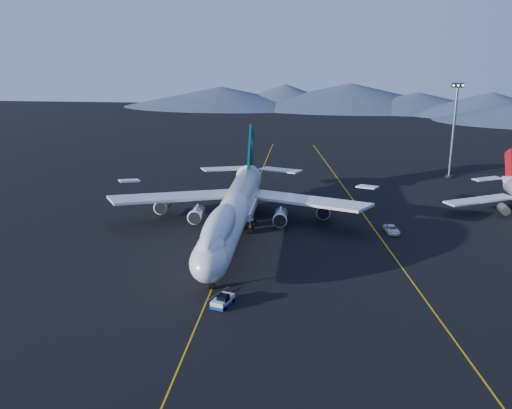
# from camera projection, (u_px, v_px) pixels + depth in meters

# --- Properties ---
(ground) EXTENTS (500.00, 500.00, 0.00)m
(ground) POSITION_uv_depth(u_px,v_px,m) (234.00, 236.00, 121.76)
(ground) COLOR black
(ground) RESTS_ON ground
(taxiway_line_main) EXTENTS (0.25, 220.00, 0.01)m
(taxiway_line_main) POSITION_uv_depth(u_px,v_px,m) (234.00, 236.00, 121.76)
(taxiway_line_main) COLOR #CE9D0C
(taxiway_line_main) RESTS_ON ground
(taxiway_line_side) EXTENTS (28.08, 198.09, 0.01)m
(taxiway_line_side) POSITION_uv_depth(u_px,v_px,m) (372.00, 226.00, 128.29)
(taxiway_line_side) COLOR #CE9D0C
(taxiway_line_side) RESTS_ON ground
(boeing_747) EXTENTS (59.62, 72.43, 19.37)m
(boeing_747) POSITION_uv_depth(u_px,v_px,m) (234.00, 210.00, 120.15)
(boeing_747) COLOR silver
(boeing_747) RESTS_ON ground
(pushback_tug) EXTENTS (3.66, 5.06, 1.99)m
(pushback_tug) POSITION_uv_depth(u_px,v_px,m) (223.00, 301.00, 90.40)
(pushback_tug) COLOR silver
(pushback_tug) RESTS_ON ground
(service_van) EXTENTS (3.56, 6.03, 1.57)m
(service_van) POSITION_uv_depth(u_px,v_px,m) (392.00, 229.00, 123.70)
(service_van) COLOR white
(service_van) RESTS_ON ground
(floodlight_mast) EXTENTS (3.47, 2.60, 28.09)m
(floodlight_mast) POSITION_uv_depth(u_px,v_px,m) (453.00, 130.00, 169.23)
(floodlight_mast) COLOR black
(floodlight_mast) RESTS_ON ground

